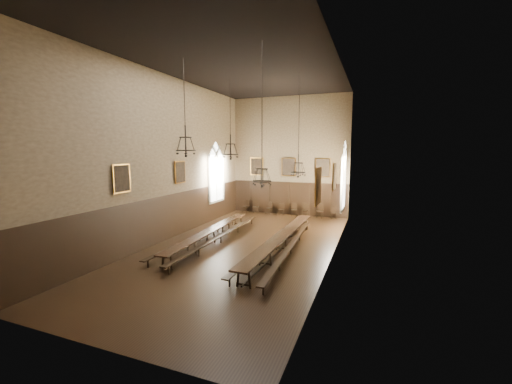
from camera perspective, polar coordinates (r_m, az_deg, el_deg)
The scene contains 34 objects.
floor at distance 16.45m, azimuth -2.39°, elevation -9.97°, with size 9.00×18.00×0.02m, color black.
ceiling at distance 16.21m, azimuth -2.58°, elevation 22.08°, with size 9.00×18.00×0.02m, color black.
wall_back at distance 24.23m, azimuth 6.05°, elevation 6.45°, with size 9.00×0.02×9.00m, color #8B7756.
wall_front at distance 8.24m, azimuth -28.19°, elevation 3.66°, with size 9.00×0.02×9.00m, color #8B7756.
wall_left at distance 17.97m, azimuth -15.87°, elevation 5.86°, with size 0.02×18.00×9.00m, color #8B7756.
wall_right at distance 14.51m, azimuth 14.18°, elevation 5.59°, with size 0.02×18.00×9.00m, color #8B7756.
wainscot_panelling at distance 16.12m, azimuth -2.41°, elevation -5.69°, with size 9.00×18.00×2.50m, color black, non-canonical shape.
table_left at distance 17.32m, azimuth -8.22°, elevation -7.88°, with size 1.10×9.15×0.71m.
table_right at distance 15.79m, azimuth 4.66°, elevation -9.19°, with size 0.88×10.20×0.80m.
bench_left_outer at distance 17.57m, azimuth -10.18°, elevation -8.02°, with size 0.33×9.06×0.41m.
bench_left_inner at distance 17.13m, azimuth -6.40°, elevation -8.25°, with size 0.42×10.07×0.45m.
bench_right_inner at distance 15.71m, azimuth 2.63°, elevation -9.72°, with size 0.52×9.63×0.43m.
bench_right_outer at distance 15.45m, azimuth 6.35°, elevation -10.01°, with size 0.80×10.04×0.45m.
chair_0 at distance 25.34m, azimuth -1.83°, elevation -3.03°, with size 0.55×0.55×0.98m.
chair_1 at distance 24.99m, azimuth -0.04°, elevation -3.13°, with size 0.56×0.56×1.04m.
chair_2 at distance 24.65m, azimuth 2.38°, elevation -3.35°, with size 0.52×0.52×0.95m.
chair_3 at distance 24.31m, azimuth 4.64°, elevation -3.56°, with size 0.43×0.43×0.90m.
chair_4 at distance 24.09m, azimuth 6.98°, elevation -3.65°, with size 0.52×0.52×0.97m.
chair_5 at distance 23.92m, azimuth 8.90°, elevation -3.72°, with size 0.48×0.48×1.03m.
chair_6 at distance 23.75m, azimuth 11.53°, elevation -3.85°, with size 0.52×0.52×1.04m.
chair_7 at distance 23.60m, azimuth 13.90°, elevation -4.13°, with size 0.49×0.49×0.86m.
chandelier_back_left at distance 18.50m, azimuth -4.65°, elevation 7.67°, with size 0.94×0.94×4.45m.
chandelier_back_right at distance 17.11m, azimuth 7.69°, elevation 4.83°, with size 0.80×0.80×5.38m.
chandelier_front_left at distance 14.79m, azimuth -12.66°, elevation 8.42°, with size 0.91×0.91×4.22m.
chandelier_front_right at distance 12.28m, azimuth 1.07°, elevation 3.93°, with size 0.75×0.75×5.40m.
portrait_back_0 at distance 24.93m, azimuth 0.14°, elevation 4.68°, with size 1.10×0.12×1.40m.
portrait_back_1 at distance 24.13m, azimuth 5.94°, elevation 4.55°, with size 1.10×0.12×1.40m.
portrait_back_2 at distance 23.60m, azimuth 12.07°, elevation 4.36°, with size 1.10×0.12×1.40m.
portrait_left_0 at distance 18.74m, azimuth -13.64°, elevation 3.54°, with size 0.12×1.00×1.30m.
portrait_left_1 at distance 15.26m, azimuth -23.24°, elevation 2.28°, with size 0.12×1.00×1.30m.
portrait_right_0 at distance 15.56m, azimuth 14.05°, elevation 2.76°, with size 0.12×1.00×1.30m.
portrait_right_1 at distance 11.13m, azimuth 11.24°, elevation 1.03°, with size 0.12×1.00×1.30m.
window_right at distance 20.05m, azimuth 15.72°, elevation 2.85°, with size 0.20×2.20×4.60m, color white, non-canonical shape.
window_left at distance 22.63m, azimuth -7.26°, elevation 3.57°, with size 0.20×2.20×4.60m, color white, non-canonical shape.
Camera 1 is at (6.22, -14.41, 4.93)m, focal length 22.00 mm.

